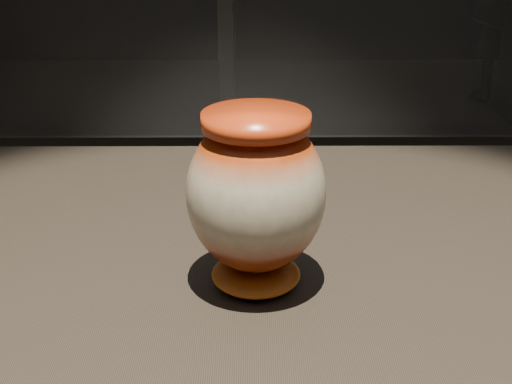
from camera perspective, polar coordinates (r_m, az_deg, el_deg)
main_vase at (r=0.72m, az=0.00°, el=-0.25°), size 0.15×0.15×0.19m
back_shelf at (r=4.19m, az=9.69°, el=13.96°), size 2.00×0.60×0.90m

